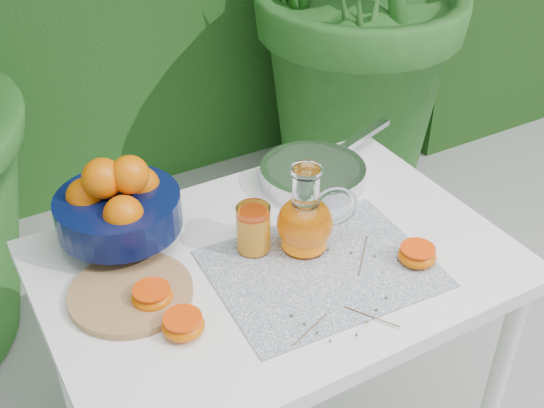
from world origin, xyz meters
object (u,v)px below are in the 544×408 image
white_table (276,285)px  juice_pitcher (306,221)px  saute_pan (314,173)px  fruit_bowl (118,204)px  cutting_board (131,293)px

white_table → juice_pitcher: 0.17m
saute_pan → fruit_bowl: bearing=178.8°
white_table → fruit_bowl: bearing=140.1°
fruit_bowl → saute_pan: 0.51m
cutting_board → fruit_bowl: 0.21m
fruit_bowl → white_table: bearing=-39.9°
white_table → fruit_bowl: (-0.27, 0.23, 0.18)m
fruit_bowl → saute_pan: bearing=-1.2°
cutting_board → saute_pan: 0.58m
fruit_bowl → juice_pitcher: 0.41m
fruit_bowl → saute_pan: fruit_bowl is taller
cutting_board → juice_pitcher: 0.40m
cutting_board → fruit_bowl: fruit_bowl is taller
white_table → saute_pan: (0.23, 0.21, 0.11)m
cutting_board → fruit_bowl: bearing=75.3°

